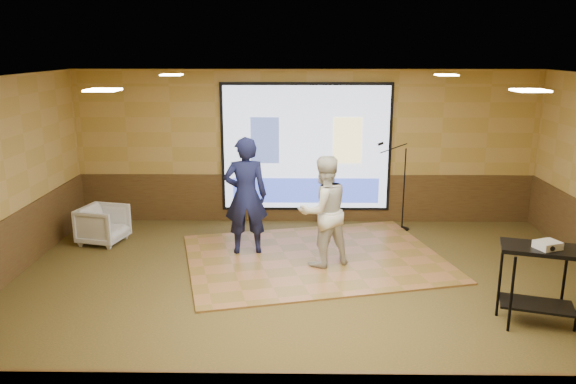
{
  "coord_description": "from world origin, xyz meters",
  "views": [
    {
      "loc": [
        -0.2,
        -7.35,
        3.4
      ],
      "look_at": [
        -0.31,
        0.77,
        1.3
      ],
      "focal_mm": 35.0,
      "sensor_mm": 36.0,
      "label": 1
    }
  ],
  "objects_px": {
    "dance_floor": "(315,258)",
    "duffel_bag": "(329,219)",
    "projector": "(548,245)",
    "projector_screen": "(306,149)",
    "banquet_chair": "(103,225)",
    "player_left": "(246,196)",
    "player_right": "(324,211)",
    "mic_stand": "(400,205)",
    "av_table": "(541,270)"
  },
  "relations": [
    {
      "from": "player_left",
      "to": "player_right",
      "type": "distance_m",
      "value": 1.38
    },
    {
      "from": "dance_floor",
      "to": "duffel_bag",
      "type": "xyz_separation_m",
      "value": [
        0.35,
        1.82,
        0.11
      ]
    },
    {
      "from": "dance_floor",
      "to": "projector",
      "type": "relative_size",
      "value": 14.87
    },
    {
      "from": "av_table",
      "to": "mic_stand",
      "type": "height_order",
      "value": "mic_stand"
    },
    {
      "from": "projector",
      "to": "banquet_chair",
      "type": "height_order",
      "value": "projector"
    },
    {
      "from": "projector_screen",
      "to": "duffel_bag",
      "type": "relative_size",
      "value": 8.38
    },
    {
      "from": "dance_floor",
      "to": "duffel_bag",
      "type": "height_order",
      "value": "duffel_bag"
    },
    {
      "from": "av_table",
      "to": "duffel_bag",
      "type": "relative_size",
      "value": 2.59
    },
    {
      "from": "mic_stand",
      "to": "banquet_chair",
      "type": "relative_size",
      "value": 2.3
    },
    {
      "from": "projector_screen",
      "to": "banquet_chair",
      "type": "height_order",
      "value": "projector_screen"
    },
    {
      "from": "dance_floor",
      "to": "projector",
      "type": "xyz_separation_m",
      "value": [
        2.75,
        -2.26,
        1.06
      ]
    },
    {
      "from": "player_left",
      "to": "duffel_bag",
      "type": "height_order",
      "value": "player_left"
    },
    {
      "from": "dance_floor",
      "to": "player_left",
      "type": "distance_m",
      "value": 1.54
    },
    {
      "from": "player_right",
      "to": "projector",
      "type": "bearing_deg",
      "value": 117.56
    },
    {
      "from": "dance_floor",
      "to": "mic_stand",
      "type": "distance_m",
      "value": 2.35
    },
    {
      "from": "dance_floor",
      "to": "duffel_bag",
      "type": "relative_size",
      "value": 10.38
    },
    {
      "from": "player_left",
      "to": "projector",
      "type": "bearing_deg",
      "value": 139.9
    },
    {
      "from": "dance_floor",
      "to": "banquet_chair",
      "type": "bearing_deg",
      "value": 168.95
    },
    {
      "from": "projector",
      "to": "banquet_chair",
      "type": "distance_m",
      "value": 7.19
    },
    {
      "from": "dance_floor",
      "to": "projector_screen",
      "type": "bearing_deg",
      "value": 93.32
    },
    {
      "from": "banquet_chair",
      "to": "duffel_bag",
      "type": "distance_m",
      "value": 4.24
    },
    {
      "from": "projector_screen",
      "to": "banquet_chair",
      "type": "relative_size",
      "value": 4.47
    },
    {
      "from": "projector_screen",
      "to": "mic_stand",
      "type": "xyz_separation_m",
      "value": [
        1.79,
        -0.48,
        -0.98
      ]
    },
    {
      "from": "dance_floor",
      "to": "player_left",
      "type": "height_order",
      "value": "player_left"
    },
    {
      "from": "mic_stand",
      "to": "dance_floor",
      "type": "bearing_deg",
      "value": -126.88
    },
    {
      "from": "duffel_bag",
      "to": "av_table",
      "type": "bearing_deg",
      "value": -59.53
    },
    {
      "from": "projector",
      "to": "banquet_chair",
      "type": "xyz_separation_m",
      "value": [
        -6.49,
        2.99,
        -0.73
      ]
    },
    {
      "from": "projector_screen",
      "to": "mic_stand",
      "type": "height_order",
      "value": "projector_screen"
    },
    {
      "from": "dance_floor",
      "to": "av_table",
      "type": "xyz_separation_m",
      "value": [
        2.72,
        -2.21,
        0.71
      ]
    },
    {
      "from": "player_right",
      "to": "av_table",
      "type": "height_order",
      "value": "player_right"
    },
    {
      "from": "player_left",
      "to": "player_right",
      "type": "relative_size",
      "value": 1.12
    },
    {
      "from": "player_left",
      "to": "player_right",
      "type": "bearing_deg",
      "value": 149.54
    },
    {
      "from": "projector_screen",
      "to": "projector",
      "type": "distance_m",
      "value": 5.19
    },
    {
      "from": "projector_screen",
      "to": "player_left",
      "type": "height_order",
      "value": "projector_screen"
    },
    {
      "from": "duffel_bag",
      "to": "player_right",
      "type": "bearing_deg",
      "value": -96.17
    },
    {
      "from": "player_right",
      "to": "duffel_bag",
      "type": "distance_m",
      "value": 2.28
    },
    {
      "from": "mic_stand",
      "to": "duffel_bag",
      "type": "bearing_deg",
      "value": 179.24
    },
    {
      "from": "player_left",
      "to": "mic_stand",
      "type": "xyz_separation_m",
      "value": [
        2.82,
        1.34,
        -0.52
      ]
    },
    {
      "from": "mic_stand",
      "to": "duffel_bag",
      "type": "xyz_separation_m",
      "value": [
        -1.32,
        0.25,
        -0.37
      ]
    },
    {
      "from": "player_right",
      "to": "av_table",
      "type": "relative_size",
      "value": 1.72
    },
    {
      "from": "projector",
      "to": "duffel_bag",
      "type": "xyz_separation_m",
      "value": [
        -2.4,
        4.08,
        -0.95
      ]
    },
    {
      "from": "dance_floor",
      "to": "duffel_bag",
      "type": "bearing_deg",
      "value": 79.15
    },
    {
      "from": "projector_screen",
      "to": "duffel_bag",
      "type": "xyz_separation_m",
      "value": [
        0.47,
        -0.23,
        -1.35
      ]
    },
    {
      "from": "dance_floor",
      "to": "av_table",
      "type": "bearing_deg",
      "value": -39.08
    },
    {
      "from": "projector",
      "to": "av_table",
      "type": "bearing_deg",
      "value": 96.51
    },
    {
      "from": "av_table",
      "to": "banquet_chair",
      "type": "bearing_deg",
      "value": 155.54
    },
    {
      "from": "projector",
      "to": "banquet_chair",
      "type": "bearing_deg",
      "value": 133.91
    },
    {
      "from": "mic_stand",
      "to": "banquet_chair",
      "type": "xyz_separation_m",
      "value": [
        -5.42,
        -0.84,
        -0.16
      ]
    },
    {
      "from": "dance_floor",
      "to": "mic_stand",
      "type": "xyz_separation_m",
      "value": [
        1.67,
        1.57,
        0.48
      ]
    },
    {
      "from": "duffel_bag",
      "to": "projector_screen",
      "type": "bearing_deg",
      "value": 153.65
    }
  ]
}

